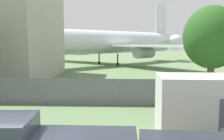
% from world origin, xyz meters
% --- Properties ---
extents(perimeter_fence, '(56.07, 0.07, 1.74)m').
position_xyz_m(perimeter_fence, '(-0.00, 10.78, 0.87)').
color(perimeter_fence, slate).
rests_on(perimeter_fence, ground).
extents(airplane, '(35.10, 36.93, 12.31)m').
position_xyz_m(airplane, '(-0.99, 40.30, 4.11)').
color(airplane, silver).
rests_on(airplane, ground).
extents(portable_cabin, '(4.05, 2.49, 2.68)m').
position_xyz_m(portable_cabin, '(6.26, 5.15, 1.34)').
color(portable_cabin, silver).
rests_on(portable_cabin, ground).
extents(picnic_bench_near_cabin, '(1.71, 1.49, 0.76)m').
position_xyz_m(picnic_bench_near_cabin, '(-1.26, 3.30, 0.47)').
color(picnic_bench_near_cabin, '#A37A47').
rests_on(picnic_bench_near_cabin, ground).
extents(tree_left_of_cabin, '(3.39, 3.39, 6.26)m').
position_xyz_m(tree_left_of_cabin, '(7.99, 9.83, 4.36)').
color(tree_left_of_cabin, brown).
rests_on(tree_left_of_cabin, ground).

